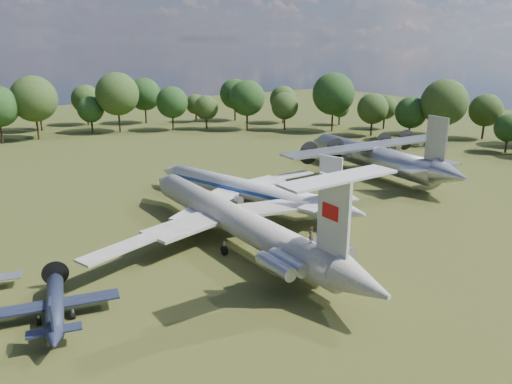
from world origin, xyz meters
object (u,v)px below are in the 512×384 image
il62_airliner (236,226)px  small_prop_west (55,309)px  person_on_il62 (311,235)px  tu104_jet (246,193)px  an12_transport (373,160)px

il62_airliner → small_prop_west: (-22.56, -6.37, -1.34)m
person_on_il62 → tu104_jet: bearing=-127.9°
tu104_jet → small_prop_west: tu104_jet is taller
small_prop_west → person_on_il62: bearing=-6.2°
tu104_jet → an12_transport: (29.62, 3.18, 0.68)m
il62_airliner → tu104_jet: bearing=51.6°
tu104_jet → small_prop_west: size_ratio=2.70×
il62_airliner → person_on_il62: 14.24m
an12_transport → il62_airliner: bearing=-156.5°
il62_airliner → person_on_il62: bearing=-90.0°
il62_airliner → small_prop_west: il62_airliner is taller
an12_transport → person_on_il62: (-37.81, -28.98, 3.07)m
an12_transport → small_prop_west: bearing=-158.6°
il62_airliner → tu104_jet: (8.74, 11.98, -0.39)m
tu104_jet → person_on_il62: bearing=-126.7°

